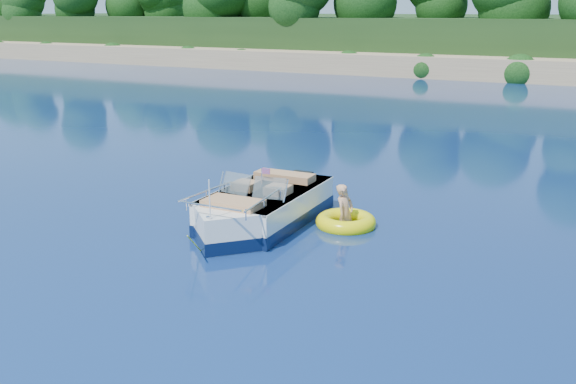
# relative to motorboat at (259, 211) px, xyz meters

# --- Properties ---
(ground) EXTENTS (160.00, 160.00, 0.00)m
(ground) POSITION_rel_motorboat_xyz_m (0.85, -1.58, -0.33)
(ground) COLOR #091642
(ground) RESTS_ON ground
(shoreline) EXTENTS (170.00, 59.00, 6.00)m
(shoreline) POSITION_rel_motorboat_xyz_m (0.85, 62.19, 0.64)
(shoreline) COLOR #977957
(shoreline) RESTS_ON ground
(motorboat) EXTENTS (1.91, 5.16, 1.72)m
(motorboat) POSITION_rel_motorboat_xyz_m (0.00, 0.00, 0.00)
(motorboat) COLOR white
(motorboat) RESTS_ON ground
(tow_tube) EXTENTS (1.78, 1.78, 0.35)m
(tow_tube) POSITION_rel_motorboat_xyz_m (1.72, 0.85, -0.24)
(tow_tube) COLOR #FAEE08
(tow_tube) RESTS_ON ground
(boy) EXTENTS (0.42, 0.78, 1.47)m
(boy) POSITION_rel_motorboat_xyz_m (1.69, 0.88, -0.33)
(boy) COLOR tan
(boy) RESTS_ON ground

